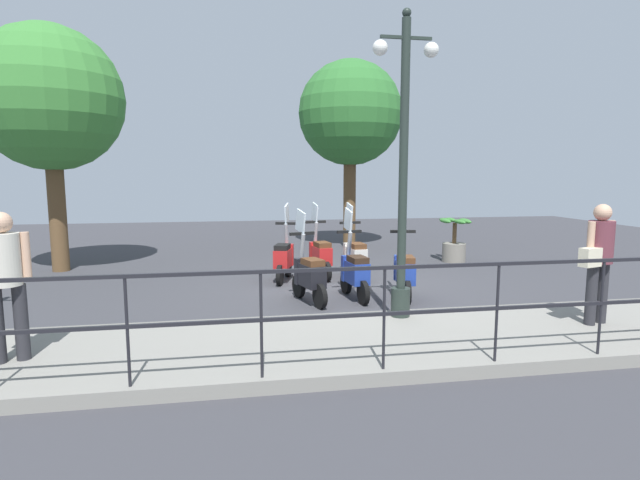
{
  "coord_description": "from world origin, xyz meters",
  "views": [
    {
      "loc": [
        -8.89,
        2.09,
        2.12
      ],
      "look_at": [
        0.2,
        0.5,
        0.9
      ],
      "focal_mm": 28.0,
      "sensor_mm": 36.0,
      "label": 1
    }
  ],
  "objects_px": {
    "pedestrian_distant": "(5,275)",
    "scooter_far_1": "(320,255)",
    "scooter_far_0": "(355,256)",
    "scooter_near_2": "(309,274)",
    "scooter_near_0": "(404,271)",
    "scooter_near_1": "(355,271)",
    "pedestrian_with_bag": "(599,255)",
    "potted_palm": "(454,243)",
    "tree_distant": "(350,114)",
    "tree_large": "(50,100)",
    "lamp_post_near": "(403,186)",
    "scooter_far_2": "(284,257)"
  },
  "relations": [
    {
      "from": "pedestrian_distant",
      "to": "scooter_far_1",
      "type": "xyz_separation_m",
      "value": [
        4.37,
        -4.09,
        -0.6
      ]
    },
    {
      "from": "scooter_far_0",
      "to": "scooter_near_2",
      "type": "bearing_deg",
      "value": 138.33
    },
    {
      "from": "scooter_near_0",
      "to": "scooter_near_1",
      "type": "bearing_deg",
      "value": 92.97
    },
    {
      "from": "pedestrian_with_bag",
      "to": "potted_palm",
      "type": "xyz_separation_m",
      "value": [
        5.57,
        -0.6,
        -0.63
      ]
    },
    {
      "from": "tree_distant",
      "to": "scooter_far_0",
      "type": "bearing_deg",
      "value": 168.04
    },
    {
      "from": "tree_large",
      "to": "scooter_near_1",
      "type": "relative_size",
      "value": 3.4
    },
    {
      "from": "lamp_post_near",
      "to": "scooter_near_1",
      "type": "relative_size",
      "value": 2.67
    },
    {
      "from": "scooter_far_0",
      "to": "pedestrian_distant",
      "type": "bearing_deg",
      "value": 124.23
    },
    {
      "from": "scooter_far_1",
      "to": "tree_distant",
      "type": "bearing_deg",
      "value": -30.08
    },
    {
      "from": "pedestrian_distant",
      "to": "scooter_near_2",
      "type": "height_order",
      "value": "pedestrian_distant"
    },
    {
      "from": "potted_palm",
      "to": "scooter_far_0",
      "type": "height_order",
      "value": "scooter_far_0"
    },
    {
      "from": "scooter_near_2",
      "to": "pedestrian_distant",
      "type": "bearing_deg",
      "value": 107.65
    },
    {
      "from": "tree_distant",
      "to": "scooter_far_0",
      "type": "relative_size",
      "value": 3.46
    },
    {
      "from": "scooter_far_0",
      "to": "lamp_post_near",
      "type": "bearing_deg",
      "value": 171.22
    },
    {
      "from": "pedestrian_with_bag",
      "to": "scooter_near_2",
      "type": "bearing_deg",
      "value": 39.76
    },
    {
      "from": "pedestrian_with_bag",
      "to": "scooter_far_1",
      "type": "relative_size",
      "value": 1.03
    },
    {
      "from": "lamp_post_near",
      "to": "scooter_near_2",
      "type": "height_order",
      "value": "lamp_post_near"
    },
    {
      "from": "pedestrian_distant",
      "to": "scooter_far_2",
      "type": "xyz_separation_m",
      "value": [
        4.17,
        -3.33,
        -0.6
      ]
    },
    {
      "from": "tree_large",
      "to": "tree_distant",
      "type": "xyz_separation_m",
      "value": [
        2.54,
        -7.13,
        0.13
      ]
    },
    {
      "from": "tree_distant",
      "to": "potted_palm",
      "type": "height_order",
      "value": "tree_distant"
    },
    {
      "from": "lamp_post_near",
      "to": "tree_large",
      "type": "xyz_separation_m",
      "value": [
        5.17,
        6.04,
        1.72
      ]
    },
    {
      "from": "scooter_near_0",
      "to": "scooter_far_0",
      "type": "bearing_deg",
      "value": 26.51
    },
    {
      "from": "pedestrian_distant",
      "to": "lamp_post_near",
      "type": "bearing_deg",
      "value": 82.19
    },
    {
      "from": "scooter_near_2",
      "to": "scooter_near_0",
      "type": "bearing_deg",
      "value": -106.56
    },
    {
      "from": "scooter_near_2",
      "to": "scooter_far_1",
      "type": "xyz_separation_m",
      "value": [
        1.97,
        -0.53,
        0.0
      ]
    },
    {
      "from": "potted_palm",
      "to": "lamp_post_near",
      "type": "bearing_deg",
      "value": 147.76
    },
    {
      "from": "tree_large",
      "to": "tree_distant",
      "type": "relative_size",
      "value": 0.98
    },
    {
      "from": "scooter_near_0",
      "to": "scooter_far_2",
      "type": "xyz_separation_m",
      "value": [
        1.76,
        1.88,
        0.0
      ]
    },
    {
      "from": "tree_large",
      "to": "scooter_near_1",
      "type": "height_order",
      "value": "tree_large"
    },
    {
      "from": "pedestrian_with_bag",
      "to": "potted_palm",
      "type": "relative_size",
      "value": 1.5
    },
    {
      "from": "pedestrian_with_bag",
      "to": "tree_large",
      "type": "distance_m",
      "value": 10.68
    },
    {
      "from": "scooter_near_2",
      "to": "scooter_far_0",
      "type": "relative_size",
      "value": 1.0
    },
    {
      "from": "tree_large",
      "to": "scooter_far_0",
      "type": "distance_m",
      "value": 7.23
    },
    {
      "from": "tree_distant",
      "to": "potted_palm",
      "type": "relative_size",
      "value": 5.03
    },
    {
      "from": "scooter_near_1",
      "to": "scooter_far_1",
      "type": "height_order",
      "value": "same"
    },
    {
      "from": "pedestrian_with_bag",
      "to": "scooter_near_0",
      "type": "relative_size",
      "value": 1.03
    },
    {
      "from": "tree_distant",
      "to": "pedestrian_distant",
      "type": "bearing_deg",
      "value": 146.48
    },
    {
      "from": "potted_palm",
      "to": "scooter_near_1",
      "type": "xyz_separation_m",
      "value": [
        -3.16,
        3.28,
        0.04
      ]
    },
    {
      "from": "tree_large",
      "to": "scooter_near_0",
      "type": "xyz_separation_m",
      "value": [
        -3.68,
        -6.62,
        -3.2
      ]
    },
    {
      "from": "scooter_near_2",
      "to": "scooter_far_0",
      "type": "height_order",
      "value": "same"
    },
    {
      "from": "pedestrian_with_bag",
      "to": "scooter_near_1",
      "type": "xyz_separation_m",
      "value": [
        2.41,
        2.68,
        -0.6
      ]
    },
    {
      "from": "pedestrian_distant",
      "to": "scooter_near_2",
      "type": "xyz_separation_m",
      "value": [
        2.41,
        -3.56,
        -0.6
      ]
    },
    {
      "from": "pedestrian_with_bag",
      "to": "scooter_near_0",
      "type": "xyz_separation_m",
      "value": [
        2.28,
        1.84,
        -0.6
      ]
    },
    {
      "from": "lamp_post_near",
      "to": "tree_large",
      "type": "distance_m",
      "value": 8.14
    },
    {
      "from": "scooter_far_1",
      "to": "pedestrian_with_bag",
      "type": "bearing_deg",
      "value": -154.43
    },
    {
      "from": "lamp_post_near",
      "to": "scooter_near_1",
      "type": "height_order",
      "value": "lamp_post_near"
    },
    {
      "from": "scooter_near_1",
      "to": "scooter_far_1",
      "type": "bearing_deg",
      "value": 1.5
    },
    {
      "from": "scooter_far_2",
      "to": "scooter_far_1",
      "type": "bearing_deg",
      "value": -57.6
    },
    {
      "from": "scooter_far_2",
      "to": "scooter_near_0",
      "type": "bearing_deg",
      "value": -115.99
    },
    {
      "from": "lamp_post_near",
      "to": "potted_palm",
      "type": "height_order",
      "value": "lamp_post_near"
    }
  ]
}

